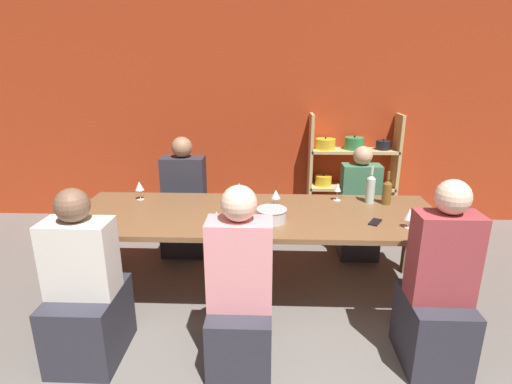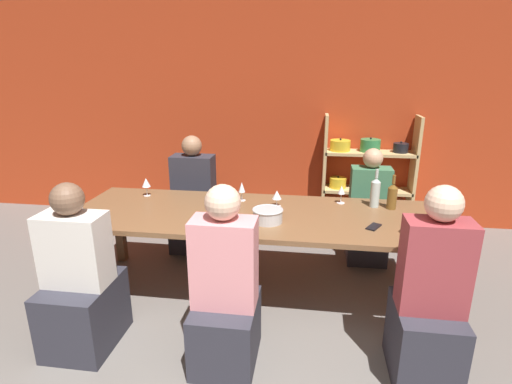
% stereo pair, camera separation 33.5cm
% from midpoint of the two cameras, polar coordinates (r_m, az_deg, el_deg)
% --- Properties ---
extents(wall_back_red, '(8.80, 0.06, 2.70)m').
position_cam_midpoint_polar(wall_back_red, '(5.02, 5.77, 10.98)').
color(wall_back_red, '#B23819').
rests_on(wall_back_red, ground_plane).
extents(shelf_unit, '(1.07, 0.30, 1.38)m').
position_cam_midpoint_polar(shelf_unit, '(5.04, 16.98, 1.19)').
color(shelf_unit, tan).
rests_on(shelf_unit, ground_plane).
extents(dining_table, '(3.04, 1.04, 0.76)m').
position_cam_midpoint_polar(dining_table, '(3.33, 2.64, -4.14)').
color(dining_table, brown).
rests_on(dining_table, ground_plane).
extents(mixing_bowl, '(0.24, 0.24, 0.11)m').
position_cam_midpoint_polar(mixing_bowl, '(3.10, 4.78, -3.34)').
color(mixing_bowl, '#B7BABC').
rests_on(mixing_bowl, dining_table).
extents(wine_bottle_green, '(0.08, 0.08, 0.33)m').
position_cam_midpoint_polar(wine_bottle_green, '(3.60, 19.25, -0.03)').
color(wine_bottle_green, '#B2C6C1').
rests_on(wine_bottle_green, dining_table).
extents(wine_bottle_dark, '(0.08, 0.08, 0.30)m').
position_cam_midpoint_polar(wine_bottle_dark, '(3.61, 21.44, -0.56)').
color(wine_bottle_dark, brown).
rests_on(wine_bottle_dark, dining_table).
extents(wine_glass_red_a, '(0.08, 0.08, 0.14)m').
position_cam_midpoint_polar(wine_glass_red_a, '(3.17, 25.68, -3.86)').
color(wine_glass_red_a, white).
rests_on(wine_glass_red_a, dining_table).
extents(wine_glass_red_b, '(0.07, 0.07, 0.17)m').
position_cam_midpoint_polar(wine_glass_red_b, '(3.56, 0.64, 0.53)').
color(wine_glass_red_b, white).
rests_on(wine_glass_red_b, dining_table).
extents(wine_glass_empty_a, '(0.07, 0.07, 0.17)m').
position_cam_midpoint_polar(wine_glass_empty_a, '(3.29, -21.24, -2.13)').
color(wine_glass_empty_a, white).
rests_on(wine_glass_empty_a, dining_table).
extents(wine_glass_empty_b, '(0.06, 0.06, 0.14)m').
position_cam_midpoint_polar(wine_glass_empty_b, '(2.97, -3.26, -3.35)').
color(wine_glass_empty_b, white).
rests_on(wine_glass_empty_b, dining_table).
extents(wine_glass_empty_c, '(0.08, 0.08, 0.14)m').
position_cam_midpoint_polar(wine_glass_empty_c, '(3.44, 5.78, -0.50)').
color(wine_glass_empty_c, white).
rests_on(wine_glass_empty_c, dining_table).
extents(wine_glass_empty_d, '(0.08, 0.08, 0.17)m').
position_cam_midpoint_polar(wine_glass_empty_d, '(3.79, -13.02, 1.24)').
color(wine_glass_empty_d, white).
rests_on(wine_glass_empty_d, dining_table).
extents(wine_glass_white_a, '(0.07, 0.07, 0.16)m').
position_cam_midpoint_polar(wine_glass_white_a, '(3.61, 14.73, 0.14)').
color(wine_glass_white_a, white).
rests_on(wine_glass_white_a, dining_table).
extents(wine_glass_red_c, '(0.07, 0.07, 0.15)m').
position_cam_midpoint_polar(wine_glass_red_c, '(3.12, 23.86, -3.80)').
color(wine_glass_red_c, white).
rests_on(wine_glass_red_c, dining_table).
extents(wine_glass_white_b, '(0.07, 0.07, 0.15)m').
position_cam_midpoint_polar(wine_glass_white_b, '(3.22, -0.69, -1.56)').
color(wine_glass_white_b, white).
rests_on(wine_glass_white_b, dining_table).
extents(cell_phone, '(0.14, 0.16, 0.01)m').
position_cam_midpoint_polar(cell_phone, '(3.19, 19.41, -4.76)').
color(cell_phone, black).
rests_on(cell_phone, dining_table).
extents(person_near_a, '(0.39, 0.49, 1.28)m').
position_cam_midpoint_polar(person_near_a, '(2.84, 26.63, -14.98)').
color(person_near_a, '#2D2D38').
rests_on(person_near_a, ground_plane).
extents(person_far_a, '(0.39, 0.49, 1.16)m').
position_cam_midpoint_polar(person_far_a, '(4.27, 17.83, -3.81)').
color(person_far_a, '#2D2D38').
rests_on(person_far_a, ground_plane).
extents(person_near_b, '(0.41, 0.51, 1.25)m').
position_cam_midpoint_polar(person_near_b, '(2.68, -0.74, -15.31)').
color(person_near_b, '#2D2D38').
rests_on(person_near_b, ground_plane).
extents(person_far_b, '(0.44, 0.55, 1.23)m').
position_cam_midpoint_polar(person_far_b, '(4.36, -6.59, -2.27)').
color(person_far_b, '#2D2D38').
rests_on(person_far_b, ground_plane).
extents(person_near_c, '(0.44, 0.54, 1.21)m').
position_cam_midpoint_polar(person_near_c, '(3.03, -20.85, -12.92)').
color(person_near_c, '#2D2D38').
rests_on(person_near_c, ground_plane).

